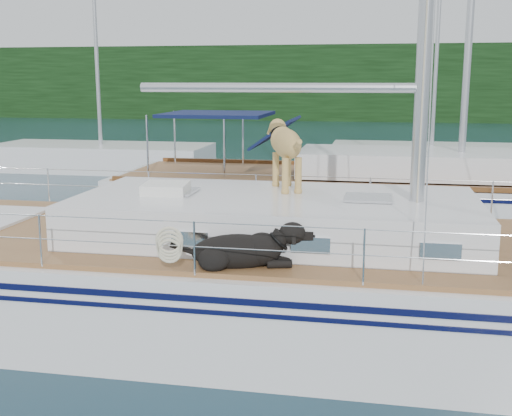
# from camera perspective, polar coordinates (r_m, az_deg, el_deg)

# --- Properties ---
(ground) EXTENTS (120.00, 120.00, 0.00)m
(ground) POSITION_cam_1_polar(r_m,az_deg,el_deg) (9.06, -3.40, -10.09)
(ground) COLOR black
(ground) RESTS_ON ground
(tree_line) EXTENTS (90.00, 3.00, 6.00)m
(tree_line) POSITION_cam_1_polar(r_m,az_deg,el_deg) (53.21, 8.77, 10.91)
(tree_line) COLOR black
(tree_line) RESTS_ON ground
(shore_bank) EXTENTS (92.00, 1.00, 1.20)m
(shore_bank) POSITION_cam_1_polar(r_m,az_deg,el_deg) (54.48, 8.75, 8.39)
(shore_bank) COLOR #595147
(shore_bank) RESTS_ON ground
(main_sailboat) EXTENTS (12.00, 3.80, 14.01)m
(main_sailboat) POSITION_cam_1_polar(r_m,az_deg,el_deg) (8.82, -2.83, -6.03)
(main_sailboat) COLOR silver
(main_sailboat) RESTS_ON ground
(neighbor_sailboat) EXTENTS (11.00, 3.50, 13.30)m
(neighbor_sailboat) POSITION_cam_1_polar(r_m,az_deg,el_deg) (15.10, 8.91, 0.98)
(neighbor_sailboat) COLOR silver
(neighbor_sailboat) RESTS_ON ground
(bg_boat_west) EXTENTS (8.00, 3.00, 11.65)m
(bg_boat_west) POSITION_cam_1_polar(r_m,az_deg,el_deg) (24.53, -13.57, 4.35)
(bg_boat_west) COLOR silver
(bg_boat_west) RESTS_ON ground
(bg_boat_center) EXTENTS (7.20, 3.00, 11.65)m
(bg_boat_center) POSITION_cam_1_polar(r_m,az_deg,el_deg) (24.41, 15.29, 4.24)
(bg_boat_center) COLOR silver
(bg_boat_center) RESTS_ON ground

